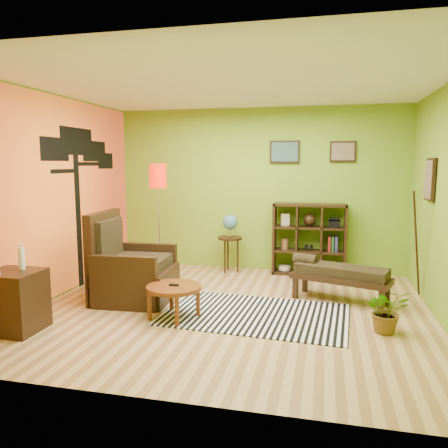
% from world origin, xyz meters
% --- Properties ---
extents(ground, '(5.00, 5.00, 0.00)m').
position_xyz_m(ground, '(0.00, 0.00, 0.00)').
color(ground, tan).
rests_on(ground, ground).
extents(room_shell, '(5.04, 4.54, 2.82)m').
position_xyz_m(room_shell, '(-0.09, 0.01, 1.80)').
color(room_shell, '#76A224').
rests_on(room_shell, ground).
extents(zebra_rug, '(2.34, 1.57, 0.01)m').
position_xyz_m(zebra_rug, '(0.33, -0.13, 0.01)').
color(zebra_rug, white).
rests_on(zebra_rug, ground).
extents(coffee_table, '(0.66, 0.66, 0.43)m').
position_xyz_m(coffee_table, '(-0.60, -0.47, 0.35)').
color(coffee_table, '#6C3110').
rests_on(coffee_table, ground).
extents(armchair, '(1.06, 1.06, 1.21)m').
position_xyz_m(armchair, '(-1.44, 0.11, 0.37)').
color(armchair, black).
rests_on(armchair, ground).
extents(side_cabinet, '(0.58, 0.52, 1.00)m').
position_xyz_m(side_cabinet, '(-2.20, -1.24, 0.35)').
color(side_cabinet, black).
rests_on(side_cabinet, ground).
extents(floor_lamp, '(0.28, 0.28, 1.86)m').
position_xyz_m(floor_lamp, '(-1.42, 1.17, 1.50)').
color(floor_lamp, silver).
rests_on(floor_lamp, ground).
extents(globe_table, '(0.41, 0.41, 1.00)m').
position_xyz_m(globe_table, '(-0.42, 1.90, 0.75)').
color(globe_table, black).
rests_on(globe_table, ground).
extents(cube_shelf, '(1.20, 0.35, 1.20)m').
position_xyz_m(cube_shelf, '(0.91, 2.03, 0.60)').
color(cube_shelf, black).
rests_on(cube_shelf, ground).
extents(bench, '(1.38, 0.85, 0.60)m').
position_xyz_m(bench, '(1.34, 0.67, 0.38)').
color(bench, black).
rests_on(bench, ground).
extents(potted_plant, '(0.56, 0.59, 0.39)m').
position_xyz_m(potted_plant, '(1.84, -0.37, 0.20)').
color(potted_plant, '#26661E').
rests_on(potted_plant, ground).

